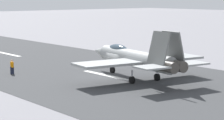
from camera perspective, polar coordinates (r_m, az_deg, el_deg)
ground_plane at (r=50.86m, az=-0.41°, el=-2.03°), size 400.00×400.00×0.00m
runway_strip at (r=50.85m, az=-0.39°, el=-2.02°), size 240.00×26.00×0.02m
fighter_jet at (r=48.39m, az=3.02°, el=0.27°), size 16.83×15.00×5.55m
crew_person at (r=53.11m, az=-12.47°, el=-0.85°), size 0.69×0.36×1.70m
marker_cone_mid at (r=62.94m, az=5.94°, el=0.15°), size 0.44×0.44×0.55m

